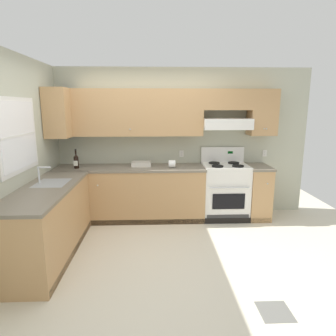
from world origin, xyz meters
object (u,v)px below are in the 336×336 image
(paper_towel_roll, at_px, (172,164))
(bowl, at_px, (141,165))
(wine_bottle, at_px, (76,161))
(stove, at_px, (225,191))

(paper_towel_roll, bearing_deg, bowl, 161.67)
(bowl, height_order, paper_towel_roll, paper_towel_roll)
(wine_bottle, xyz_separation_m, bowl, (1.05, 0.17, -0.10))
(stove, distance_m, wine_bottle, 2.54)
(stove, relative_size, bowl, 3.72)
(wine_bottle, height_order, bowl, wine_bottle)
(stove, xyz_separation_m, bowl, (-1.43, 0.08, 0.45))
(bowl, bearing_deg, paper_towel_roll, -18.33)
(wine_bottle, bearing_deg, bowl, 9.25)
(wine_bottle, bearing_deg, stove, 2.14)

